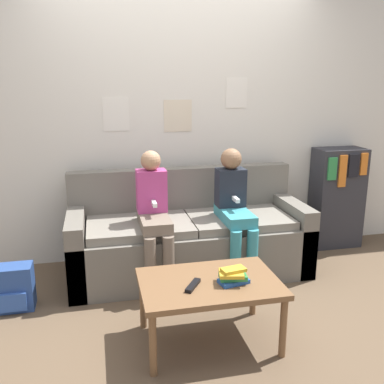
{
  "coord_description": "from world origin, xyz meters",
  "views": [
    {
      "loc": [
        -0.75,
        -2.93,
        1.64
      ],
      "look_at": [
        0.0,
        0.37,
        0.76
      ],
      "focal_mm": 40.0,
      "sensor_mm": 36.0,
      "label": 1
    }
  ],
  "objects_px": {
    "person_right": "(235,207)",
    "tv_remote": "(193,285)",
    "person_left": "(154,213)",
    "backpack": "(14,288)",
    "couch": "(189,239)",
    "bookshelf": "(337,197)",
    "coffee_table": "(209,288)"
  },
  "relations": [
    {
      "from": "couch",
      "to": "bookshelf",
      "type": "bearing_deg",
      "value": 10.27
    },
    {
      "from": "person_right",
      "to": "tv_remote",
      "type": "distance_m",
      "value": 1.11
    },
    {
      "from": "person_left",
      "to": "tv_remote",
      "type": "xyz_separation_m",
      "value": [
        0.11,
        -0.93,
        -0.18
      ]
    },
    {
      "from": "person_left",
      "to": "backpack",
      "type": "height_order",
      "value": "person_left"
    },
    {
      "from": "coffee_table",
      "to": "person_right",
      "type": "xyz_separation_m",
      "value": [
        0.45,
        0.88,
        0.25
      ]
    },
    {
      "from": "backpack",
      "to": "bookshelf",
      "type": "bearing_deg",
      "value": 12.2
    },
    {
      "from": "backpack",
      "to": "couch",
      "type": "bearing_deg",
      "value": 14.37
    },
    {
      "from": "tv_remote",
      "to": "backpack",
      "type": "bearing_deg",
      "value": -179.39
    },
    {
      "from": "bookshelf",
      "to": "person_right",
      "type": "bearing_deg",
      "value": -158.89
    },
    {
      "from": "coffee_table",
      "to": "backpack",
      "type": "relative_size",
      "value": 2.57
    },
    {
      "from": "coffee_table",
      "to": "person_right",
      "type": "bearing_deg",
      "value": 62.79
    },
    {
      "from": "couch",
      "to": "person_right",
      "type": "xyz_separation_m",
      "value": [
        0.35,
        -0.19,
        0.32
      ]
    },
    {
      "from": "couch",
      "to": "person_left",
      "type": "relative_size",
      "value": 1.84
    },
    {
      "from": "couch",
      "to": "bookshelf",
      "type": "height_order",
      "value": "bookshelf"
    },
    {
      "from": "coffee_table",
      "to": "couch",
      "type": "bearing_deg",
      "value": 84.71
    },
    {
      "from": "tv_remote",
      "to": "backpack",
      "type": "distance_m",
      "value": 1.43
    },
    {
      "from": "couch",
      "to": "coffee_table",
      "type": "xyz_separation_m",
      "value": [
        -0.1,
        -1.07,
        0.08
      ]
    },
    {
      "from": "couch",
      "to": "backpack",
      "type": "relative_size",
      "value": 5.97
    },
    {
      "from": "bookshelf",
      "to": "couch",
      "type": "bearing_deg",
      "value": -169.73
    },
    {
      "from": "couch",
      "to": "tv_remote",
      "type": "height_order",
      "value": "couch"
    },
    {
      "from": "couch",
      "to": "bookshelf",
      "type": "xyz_separation_m",
      "value": [
        1.59,
        0.29,
        0.2
      ]
    },
    {
      "from": "person_right",
      "to": "tv_remote",
      "type": "xyz_separation_m",
      "value": [
        -0.57,
        -0.93,
        -0.19
      ]
    },
    {
      "from": "bookshelf",
      "to": "person_left",
      "type": "bearing_deg",
      "value": -165.91
    },
    {
      "from": "person_left",
      "to": "backpack",
      "type": "distance_m",
      "value": 1.17
    },
    {
      "from": "couch",
      "to": "bookshelf",
      "type": "relative_size",
      "value": 2.03
    },
    {
      "from": "person_left",
      "to": "person_right",
      "type": "height_order",
      "value": "person_left"
    },
    {
      "from": "tv_remote",
      "to": "backpack",
      "type": "height_order",
      "value": "tv_remote"
    },
    {
      "from": "person_left",
      "to": "backpack",
      "type": "bearing_deg",
      "value": -171.24
    },
    {
      "from": "person_right",
      "to": "tv_remote",
      "type": "bearing_deg",
      "value": -121.38
    },
    {
      "from": "person_right",
      "to": "couch",
      "type": "bearing_deg",
      "value": 151.56
    },
    {
      "from": "coffee_table",
      "to": "person_left",
      "type": "bearing_deg",
      "value": 104.44
    },
    {
      "from": "person_left",
      "to": "tv_remote",
      "type": "height_order",
      "value": "person_left"
    }
  ]
}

